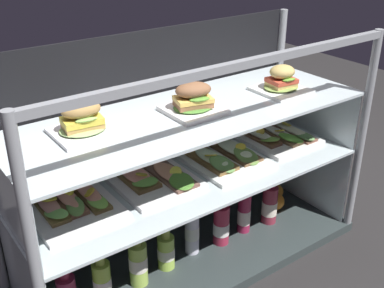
% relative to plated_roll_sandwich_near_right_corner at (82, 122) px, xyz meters
% --- Properties ---
extents(ground_plane, '(6.00, 6.00, 0.02)m').
position_rel_plated_roll_sandwich_near_right_corner_xyz_m(ground_plane, '(0.40, -0.05, -0.72)').
color(ground_plane, '#252323').
rests_on(ground_plane, ground).
extents(case_base_deck, '(1.43, 0.53, 0.04)m').
position_rel_plated_roll_sandwich_near_right_corner_xyz_m(case_base_deck, '(0.40, -0.05, -0.69)').
color(case_base_deck, '#2F3838').
rests_on(case_base_deck, ground).
extents(case_frame, '(1.43, 0.53, 0.92)m').
position_rel_plated_roll_sandwich_near_right_corner_xyz_m(case_frame, '(0.40, 0.10, -0.21)').
color(case_frame, gray).
rests_on(case_frame, ground).
extents(riser_lower_tier, '(1.37, 0.47, 0.36)m').
position_rel_plated_roll_sandwich_near_right_corner_xyz_m(riser_lower_tier, '(0.40, -0.05, -0.49)').
color(riser_lower_tier, silver).
rests_on(riser_lower_tier, case_base_deck).
extents(shelf_lower_glass, '(1.38, 0.48, 0.01)m').
position_rel_plated_roll_sandwich_near_right_corner_xyz_m(shelf_lower_glass, '(0.40, -0.05, -0.31)').
color(shelf_lower_glass, silver).
rests_on(shelf_lower_glass, riser_lower_tier).
extents(riser_upper_tier, '(1.37, 0.47, 0.25)m').
position_rel_plated_roll_sandwich_near_right_corner_xyz_m(riser_upper_tier, '(0.40, -0.05, -0.18)').
color(riser_upper_tier, silver).
rests_on(riser_upper_tier, shelf_lower_glass).
extents(shelf_upper_glass, '(1.38, 0.48, 0.01)m').
position_rel_plated_roll_sandwich_near_right_corner_xyz_m(shelf_upper_glass, '(0.40, -0.05, -0.05)').
color(shelf_upper_glass, silver).
rests_on(shelf_upper_glass, riser_upper_tier).
extents(plated_roll_sandwich_near_right_corner, '(0.19, 0.19, 0.11)m').
position_rel_plated_roll_sandwich_near_right_corner_xyz_m(plated_roll_sandwich_near_right_corner, '(0.00, 0.00, 0.00)').
color(plated_roll_sandwich_near_right_corner, white).
rests_on(plated_roll_sandwich_near_right_corner, shelf_upper_glass).
extents(plated_roll_sandwich_far_right, '(0.19, 0.19, 0.11)m').
position_rel_plated_roll_sandwich_near_right_corner_xyz_m(plated_roll_sandwich_far_right, '(0.40, -0.06, 0.00)').
color(plated_roll_sandwich_far_right, white).
rests_on(plated_roll_sandwich_far_right, shelf_upper_glass).
extents(plated_roll_sandwich_near_left_corner, '(0.19, 0.19, 0.11)m').
position_rel_plated_roll_sandwich_near_right_corner_xyz_m(plated_roll_sandwich_near_left_corner, '(0.82, -0.08, -0.00)').
color(plated_roll_sandwich_near_left_corner, white).
rests_on(plated_roll_sandwich_near_left_corner, shelf_upper_glass).
extents(open_sandwich_tray_near_right_corner, '(0.29, 0.33, 0.07)m').
position_rel_plated_roll_sandwich_near_right_corner_xyz_m(open_sandwich_tray_near_right_corner, '(-0.07, -0.01, -0.28)').
color(open_sandwich_tray_near_right_corner, white).
rests_on(open_sandwich_tray_near_right_corner, shelf_lower_glass).
extents(open_sandwich_tray_near_left_corner, '(0.29, 0.34, 0.06)m').
position_rel_plated_roll_sandwich_near_right_corner_xyz_m(open_sandwich_tray_near_left_corner, '(0.25, -0.02, -0.28)').
color(open_sandwich_tray_near_left_corner, white).
rests_on(open_sandwich_tray_near_left_corner, shelf_lower_glass).
extents(open_sandwich_tray_far_right, '(0.29, 0.33, 0.06)m').
position_rel_plated_roll_sandwich_near_right_corner_xyz_m(open_sandwich_tray_far_right, '(0.57, -0.05, -0.28)').
color(open_sandwich_tray_far_right, white).
rests_on(open_sandwich_tray_far_right, shelf_lower_glass).
extents(open_sandwich_tray_mid_right, '(0.29, 0.33, 0.06)m').
position_rel_plated_roll_sandwich_near_right_corner_xyz_m(open_sandwich_tray_mid_right, '(0.89, -0.02, -0.28)').
color(open_sandwich_tray_mid_right, white).
rests_on(open_sandwich_tray_mid_right, shelf_lower_glass).
extents(juice_bottle_back_left, '(0.07, 0.07, 0.21)m').
position_rel_plated_roll_sandwich_near_right_corner_xyz_m(juice_bottle_back_left, '(-0.02, -0.07, -0.59)').
color(juice_bottle_back_left, '#AED348').
rests_on(juice_bottle_back_left, case_base_deck).
extents(juice_bottle_near_post, '(0.07, 0.07, 0.23)m').
position_rel_plated_roll_sandwich_near_right_corner_xyz_m(juice_bottle_near_post, '(0.13, -0.08, -0.58)').
color(juice_bottle_near_post, '#AED354').
rests_on(juice_bottle_near_post, case_base_deck).
extents(juice_bottle_front_left_end, '(0.07, 0.07, 0.20)m').
position_rel_plated_roll_sandwich_near_right_corner_xyz_m(juice_bottle_front_left_end, '(0.26, -0.07, -0.59)').
color(juice_bottle_front_left_end, '#B1DA53').
rests_on(juice_bottle_front_left_end, case_base_deck).
extents(juice_bottle_front_second, '(0.06, 0.06, 0.23)m').
position_rel_plated_roll_sandwich_near_right_corner_xyz_m(juice_bottle_front_second, '(0.40, -0.05, -0.58)').
color(juice_bottle_front_second, white).
rests_on(juice_bottle_front_second, case_base_deck).
extents(juice_bottle_back_right, '(0.07, 0.07, 0.23)m').
position_rel_plated_roll_sandwich_near_right_corner_xyz_m(juice_bottle_back_right, '(0.54, -0.07, -0.58)').
color(juice_bottle_back_right, '#A2253E').
rests_on(juice_bottle_back_right, case_base_deck).
extents(juice_bottle_front_middle, '(0.06, 0.06, 0.24)m').
position_rel_plated_roll_sandwich_near_right_corner_xyz_m(juice_bottle_front_middle, '(0.67, -0.06, -0.58)').
color(juice_bottle_front_middle, '#991F42').
rests_on(juice_bottle_front_middle, case_base_deck).
extents(juice_bottle_front_fourth, '(0.07, 0.07, 0.24)m').
position_rel_plated_roll_sandwich_near_right_corner_xyz_m(juice_bottle_front_fourth, '(0.81, -0.08, -0.58)').
color(juice_bottle_front_fourth, maroon).
rests_on(juice_bottle_front_fourth, case_base_deck).
extents(orange_fruit_beside_bottles, '(0.08, 0.08, 0.08)m').
position_rel_plated_roll_sandwich_near_right_corner_xyz_m(orange_fruit_beside_bottles, '(0.91, -0.02, -0.63)').
color(orange_fruit_beside_bottles, orange).
rests_on(orange_fruit_beside_bottles, case_base_deck).
extents(orange_fruit_near_left_post, '(0.07, 0.07, 0.07)m').
position_rel_plated_roll_sandwich_near_right_corner_xyz_m(orange_fruit_near_left_post, '(0.99, 0.05, -0.64)').
color(orange_fruit_near_left_post, orange).
rests_on(orange_fruit_near_left_post, case_base_deck).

